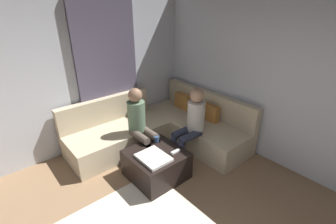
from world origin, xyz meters
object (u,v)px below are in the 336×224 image
Objects in this scene: sectional_couch at (162,129)px; person_on_couch_side at (140,122)px; ottoman at (156,164)px; coffee_mug at (156,139)px; person_on_couch_back at (191,122)px; game_remote at (176,151)px.

person_on_couch_side is (0.15, -0.57, 0.38)m from sectional_couch.
ottoman is at bearing 78.65° from person_on_couch_side.
coffee_mug is 0.38m from person_on_couch_side.
person_on_couch_back is (-0.01, 0.73, 0.45)m from ottoman.
game_remote is (0.18, 0.22, 0.22)m from ottoman.
person_on_couch_side is (-0.52, -0.62, 0.00)m from person_on_couch_back.
sectional_couch reaches higher than coffee_mug.
coffee_mug is 0.08× the size of person_on_couch_back.
person_on_couch_back reaches higher than coffee_mug.
game_remote is at bearing 110.87° from person_on_couch_back.
game_remote is at bearing 5.71° from coffee_mug.
sectional_couch is 2.12× the size of person_on_couch_side.
sectional_couch is at bearing 4.71° from person_on_couch_back.
ottoman is 0.36m from game_remote.
coffee_mug is 0.08× the size of person_on_couch_side.
game_remote is 0.76m from person_on_couch_side.
game_remote reaches higher than ottoman.
coffee_mug is (-0.22, 0.18, 0.26)m from ottoman.
person_on_couch_back is at bearing 4.71° from sectional_couch.
ottoman is (0.68, -0.68, -0.07)m from sectional_couch.
person_on_couch_side reaches higher than game_remote.
person_on_couch_side is at bearing -171.07° from game_remote.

